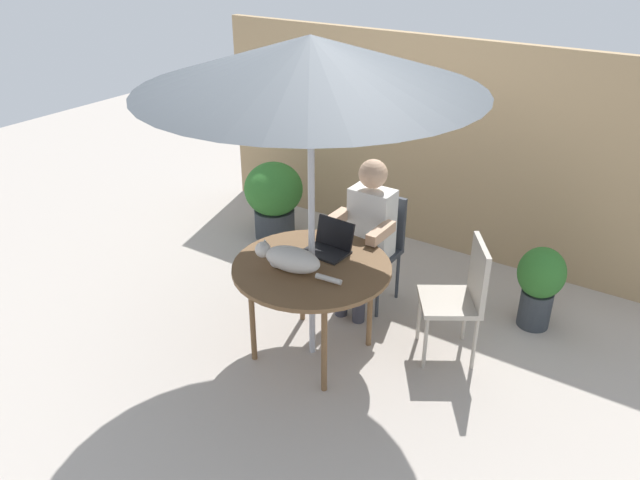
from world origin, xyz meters
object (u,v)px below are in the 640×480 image
(person_seated, at_px, (367,228))
(chair_occupied, at_px, (376,240))
(potted_plant_near_fence, at_px, (540,282))
(patio_umbrella, at_px, (310,63))
(potted_plant_by_chair, at_px, (274,196))
(patio_table, at_px, (312,272))
(laptop, at_px, (331,242))
(cat, at_px, (289,259))
(chair_empty, at_px, (462,291))

(person_seated, bearing_deg, chair_occupied, 90.00)
(potted_plant_near_fence, bearing_deg, person_seated, -158.69)
(patio_umbrella, height_order, potted_plant_by_chair, patio_umbrella)
(patio_umbrella, bearing_deg, potted_plant_near_fence, 44.93)
(patio_table, bearing_deg, potted_plant_near_fence, 44.93)
(patio_umbrella, height_order, laptop, patio_umbrella)
(laptop, bearing_deg, patio_umbrella, -87.56)
(cat, bearing_deg, potted_plant_by_chair, 130.95)
(potted_plant_near_fence, bearing_deg, patio_umbrella, -135.07)
(patio_umbrella, relative_size, potted_plant_by_chair, 2.93)
(chair_occupied, bearing_deg, patio_table, -90.00)
(chair_occupied, xyz_separation_m, potted_plant_near_fence, (1.24, 0.32, -0.14))
(cat, bearing_deg, laptop, 78.41)
(chair_occupied, bearing_deg, laptop, -90.94)
(laptop, distance_m, potted_plant_near_fence, 1.64)
(cat, bearing_deg, potted_plant_near_fence, 45.88)
(patio_umbrella, distance_m, cat, 1.28)
(patio_umbrella, relative_size, chair_empty, 2.50)
(potted_plant_by_chair, bearing_deg, cat, -49.05)
(patio_table, height_order, patio_umbrella, patio_umbrella)
(cat, bearing_deg, patio_umbrella, 56.19)
(patio_umbrella, distance_m, laptop, 1.31)
(chair_empty, bearing_deg, potted_plant_by_chair, 161.13)
(chair_occupied, bearing_deg, chair_empty, -21.38)
(patio_umbrella, xyz_separation_m, potted_plant_near_fence, (1.24, 1.23, -1.69))
(laptop, bearing_deg, potted_plant_by_chair, 141.38)
(laptop, distance_m, potted_plant_by_chair, 1.77)
(patio_table, distance_m, cat, 0.21)
(patio_table, relative_size, cat, 1.67)
(potted_plant_near_fence, height_order, potted_plant_by_chair, potted_plant_by_chair)
(cat, distance_m, potted_plant_by_chair, 1.98)
(patio_table, xyz_separation_m, person_seated, (-0.00, 0.75, 0.03))
(patio_table, distance_m, laptop, 0.28)
(patio_umbrella, xyz_separation_m, cat, (-0.09, -0.13, -1.27))
(chair_empty, xyz_separation_m, person_seated, (-0.88, 0.19, 0.17))
(chair_empty, distance_m, laptop, 0.98)
(laptop, height_order, cat, laptop)
(chair_empty, bearing_deg, cat, -144.04)
(laptop, xyz_separation_m, potted_plant_near_fence, (1.25, 0.98, -0.40))
(laptop, bearing_deg, chair_empty, 19.53)
(chair_empty, bearing_deg, laptop, -160.47)
(patio_table, relative_size, potted_plant_by_chair, 1.43)
(patio_table, bearing_deg, patio_umbrella, 0.00)
(patio_umbrella, distance_m, person_seated, 1.57)
(cat, height_order, potted_plant_near_fence, cat)
(laptop, bearing_deg, cat, -101.59)
(chair_empty, xyz_separation_m, potted_plant_near_fence, (0.36, 0.67, -0.14))
(patio_umbrella, xyz_separation_m, potted_plant_by_chair, (-1.36, 1.33, -1.65))
(patio_table, xyz_separation_m, laptop, (-0.01, 0.25, 0.12))
(person_seated, relative_size, cat, 1.89)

